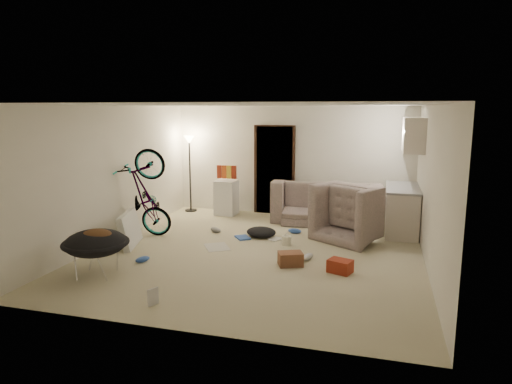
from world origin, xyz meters
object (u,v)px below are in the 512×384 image
(sofa, at_px, (326,207))
(bicycle, at_px, (146,214))
(juicer, at_px, (286,240))
(kitchen_counter, at_px, (402,211))
(tv_box, at_px, (130,229))
(drink_case_b, at_px, (340,266))
(drink_case_a, at_px, (290,259))
(floor_lamp, at_px, (190,157))
(armchair, at_px, (358,218))
(mini_fridge, at_px, (226,197))
(saucer_chair, at_px, (96,249))

(sofa, xyz_separation_m, bicycle, (-3.18, -2.12, 0.12))
(juicer, bearing_deg, bicycle, -176.38)
(kitchen_counter, distance_m, sofa, 1.61)
(tv_box, distance_m, drink_case_b, 3.80)
(kitchen_counter, xyz_separation_m, tv_box, (-4.73, -2.28, -0.14))
(kitchen_counter, xyz_separation_m, drink_case_a, (-1.74, -2.55, -0.33))
(floor_lamp, relative_size, bicycle, 1.04)
(bicycle, bearing_deg, tv_box, 174.71)
(drink_case_b, bearing_deg, tv_box, -165.51)
(drink_case_a, bearing_deg, kitchen_counter, 32.80)
(kitchen_counter, xyz_separation_m, sofa, (-1.55, 0.45, -0.10))
(armchair, height_order, tv_box, armchair)
(tv_box, bearing_deg, armchair, 6.51)
(armchair, relative_size, juicer, 4.89)
(floor_lamp, distance_m, mini_fridge, 1.32)
(mini_fridge, bearing_deg, bicycle, -108.79)
(saucer_chair, distance_m, tv_box, 1.50)
(kitchen_counter, distance_m, drink_case_a, 3.10)
(kitchen_counter, relative_size, drink_case_a, 4.02)
(floor_lamp, distance_m, armchair, 4.33)
(armchair, bearing_deg, floor_lamp, 13.61)
(juicer, bearing_deg, kitchen_counter, 36.58)
(sofa, distance_m, drink_case_a, 3.01)
(armchair, height_order, drink_case_b, armchair)
(tv_box, bearing_deg, sofa, 24.65)
(armchair, distance_m, saucer_chair, 4.75)
(floor_lamp, height_order, mini_fridge, floor_lamp)
(armchair, height_order, mini_fridge, mini_fridge)
(drink_case_a, bearing_deg, floor_lamp, 111.11)
(tv_box, bearing_deg, drink_case_a, -21.08)
(tv_box, bearing_deg, bicycle, 74.02)
(floor_lamp, xyz_separation_m, sofa, (3.28, -0.20, -0.97))
(sofa, xyz_separation_m, saucer_chair, (-2.87, -4.20, 0.07))
(saucer_chair, bearing_deg, bicycle, 98.74)
(tv_box, distance_m, drink_case_a, 3.01)
(bicycle, relative_size, saucer_chair, 1.80)
(bicycle, bearing_deg, saucer_chair, -176.54)
(sofa, bearing_deg, tv_box, 38.20)
(floor_lamp, distance_m, bicycle, 2.47)
(armchair, distance_m, mini_fridge, 3.31)
(drink_case_a, relative_size, drink_case_b, 1.09)
(mini_fridge, height_order, drink_case_b, mini_fridge)
(bicycle, bearing_deg, kitchen_counter, -75.81)
(mini_fridge, height_order, tv_box, mini_fridge)
(juicer, bearing_deg, saucer_chair, -136.79)
(juicer, bearing_deg, floor_lamp, 142.54)
(mini_fridge, bearing_deg, drink_case_a, -53.21)
(saucer_chair, bearing_deg, kitchen_counter, 40.33)
(bicycle, distance_m, juicer, 2.74)
(drink_case_a, distance_m, juicer, 1.09)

